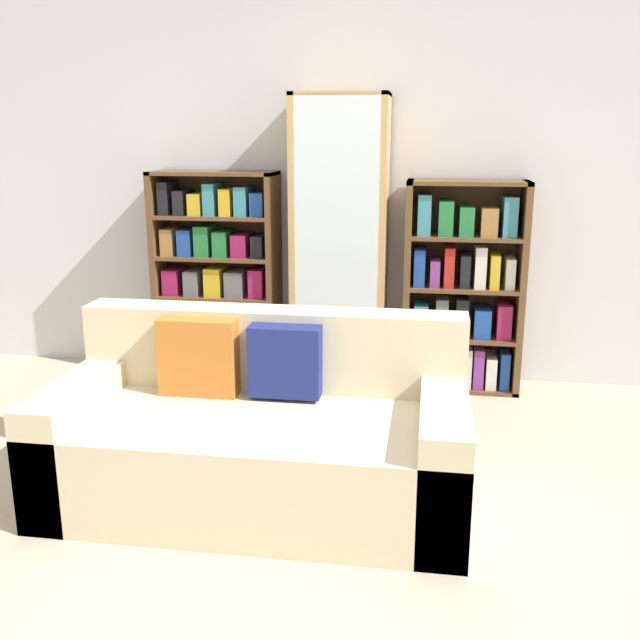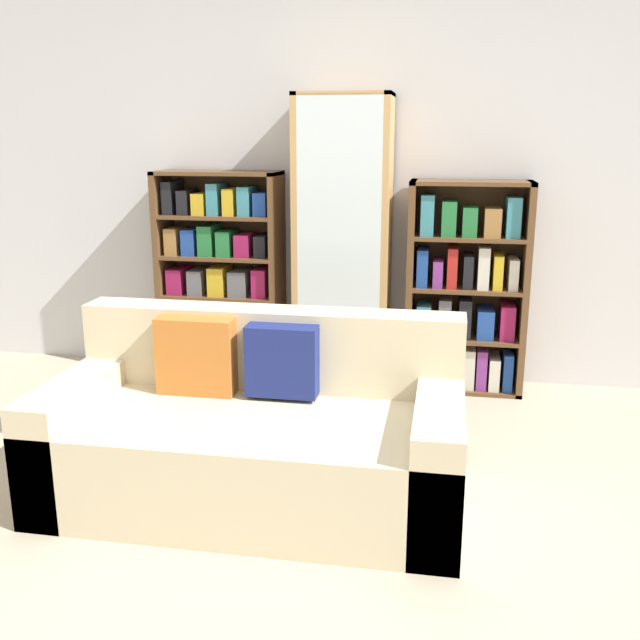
# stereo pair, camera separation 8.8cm
# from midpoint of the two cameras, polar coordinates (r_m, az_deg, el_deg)

# --- Properties ---
(ground_plane) EXTENTS (16.00, 16.00, 0.00)m
(ground_plane) POSITION_cam_midpoint_polar(r_m,az_deg,el_deg) (2.84, -4.87, -19.40)
(ground_plane) COLOR tan
(wall_back) EXTENTS (6.16, 0.06, 2.70)m
(wall_back) POSITION_cam_midpoint_polar(r_m,az_deg,el_deg) (4.70, 1.72, 11.74)
(wall_back) COLOR silver
(wall_back) RESTS_ON ground
(couch) EXTENTS (1.81, 0.89, 0.80)m
(couch) POSITION_cam_midpoint_polar(r_m,az_deg,el_deg) (3.23, -5.66, -9.23)
(couch) COLOR beige
(couch) RESTS_ON ground
(bookshelf_left) EXTENTS (0.81, 0.32, 1.36)m
(bookshelf_left) POSITION_cam_midpoint_polar(r_m,az_deg,el_deg) (4.77, -8.70, 3.26)
(bookshelf_left) COLOR brown
(bookshelf_left) RESTS_ON ground
(display_cabinet) EXTENTS (0.59, 0.36, 1.83)m
(display_cabinet) POSITION_cam_midpoint_polar(r_m,az_deg,el_deg) (4.53, 1.05, 6.13)
(display_cabinet) COLOR tan
(display_cabinet) RESTS_ON ground
(bookshelf_right) EXTENTS (0.74, 0.32, 1.32)m
(bookshelf_right) POSITION_cam_midpoint_polar(r_m,az_deg,el_deg) (4.56, 10.85, 2.21)
(bookshelf_right) COLOR brown
(bookshelf_right) RESTS_ON ground
(wine_bottle) EXTENTS (0.08, 0.08, 0.37)m
(wine_bottle) POSITION_cam_midpoint_polar(r_m,az_deg,el_deg) (4.25, 8.07, -5.29)
(wine_bottle) COLOR #143819
(wine_bottle) RESTS_ON ground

